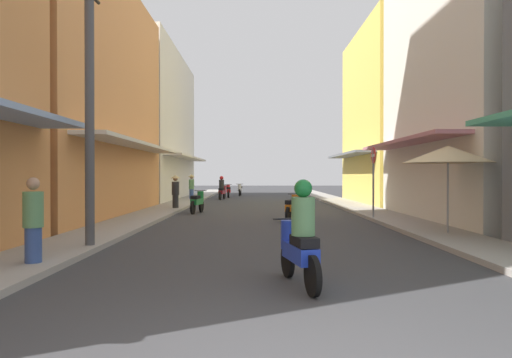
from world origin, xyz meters
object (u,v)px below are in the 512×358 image
at_px(utility_pole, 91,105).
at_px(street_sign_no_entry, 375,173).
at_px(motorbike_red, 230,191).
at_px(motorbike_white, 241,190).
at_px(motorbike_orange, 294,207).
at_px(pedestrian_far, 193,186).
at_px(motorbike_green, 199,201).
at_px(motorbike_maroon, 223,189).
at_px(pedestrian_foreground, 177,190).
at_px(vendor_umbrella, 449,154).
at_px(pedestrian_crossing, 35,223).
at_px(motorbike_blue, 301,239).

distance_m(utility_pole, street_sign_no_entry, 10.47).
bearing_deg(street_sign_no_entry, motorbike_red, 109.99).
bearing_deg(motorbike_white, motorbike_orange, -82.80).
bearing_deg(pedestrian_far, motorbike_orange, -68.06).
bearing_deg(street_sign_no_entry, motorbike_green, 154.36).
relative_size(motorbike_green, utility_pole, 0.29).
xyz_separation_m(motorbike_maroon, pedestrian_foreground, (-1.47, -9.65, 0.23)).
xyz_separation_m(motorbike_red, motorbike_green, (-0.50, -13.98, 0.00)).
height_order(vendor_umbrella, utility_pole, utility_pole).
xyz_separation_m(pedestrian_far, pedestrian_crossing, (0.28, -22.04, -0.15)).
bearing_deg(vendor_umbrella, motorbike_orange, 131.16).
xyz_separation_m(motorbike_white, pedestrian_foreground, (-2.48, -15.14, 0.43)).
height_order(motorbike_orange, motorbike_white, same).
distance_m(pedestrian_foreground, utility_pole, 11.76).
height_order(pedestrian_foreground, vendor_umbrella, vendor_umbrella).
xyz_separation_m(motorbike_white, vendor_umbrella, (6.31, -24.53, 1.68)).
bearing_deg(street_sign_no_entry, motorbike_white, 105.44).
xyz_separation_m(motorbike_red, utility_pole, (-1.60, -23.98, 2.67)).
bearing_deg(utility_pole, motorbike_white, 84.95).
bearing_deg(motorbike_maroon, vendor_umbrella, -68.98).
bearing_deg(pedestrian_far, street_sign_no_entry, -57.58).
bearing_deg(motorbike_green, pedestrian_foreground, 128.28).
relative_size(pedestrian_foreground, street_sign_no_entry, 0.62).
relative_size(pedestrian_far, pedestrian_crossing, 1.05).
bearing_deg(motorbike_white, motorbike_green, -94.33).
bearing_deg(vendor_umbrella, motorbike_blue, -128.87).
relative_size(motorbike_blue, pedestrian_foreground, 1.08).
distance_m(motorbike_red, motorbike_white, 2.81).
distance_m(motorbike_red, motorbike_maroon, 2.80).
relative_size(pedestrian_far, vendor_umbrella, 0.70).
bearing_deg(motorbike_green, vendor_umbrella, -46.05).
xyz_separation_m(motorbike_red, vendor_umbrella, (7.07, -21.83, 1.68)).
xyz_separation_m(motorbike_orange, utility_pole, (-4.92, -6.44, 2.67)).
bearing_deg(pedestrian_crossing, motorbike_red, 85.94).
distance_m(motorbike_green, pedestrian_far, 10.11).
relative_size(motorbike_white, street_sign_no_entry, 0.68).
bearing_deg(motorbike_blue, motorbike_maroon, 96.77).
relative_size(motorbike_green, street_sign_no_entry, 0.68).
relative_size(pedestrian_far, utility_pole, 0.27).
xyz_separation_m(pedestrian_foreground, vendor_umbrella, (8.79, -9.39, 1.25)).
bearing_deg(motorbike_orange, motorbike_green, 136.99).
bearing_deg(motorbike_white, utility_pole, -95.05).
xyz_separation_m(motorbike_blue, pedestrian_far, (-4.79, 23.30, 0.24)).
xyz_separation_m(motorbike_red, pedestrian_foreground, (-1.71, -12.44, 0.43)).
xyz_separation_m(motorbike_blue, vendor_umbrella, (4.41, 5.47, 1.48)).
distance_m(motorbike_green, vendor_umbrella, 11.04).
bearing_deg(pedestrian_far, motorbike_white, 66.67).
xyz_separation_m(motorbike_red, motorbike_maroon, (-0.25, -2.78, 0.20)).
bearing_deg(motorbike_orange, motorbike_maroon, 103.60).
distance_m(motorbike_blue, vendor_umbrella, 7.18).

